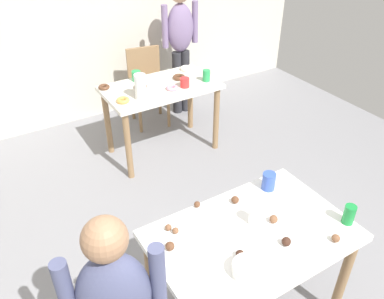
{
  "coord_description": "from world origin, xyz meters",
  "views": [
    {
      "loc": [
        -0.99,
        -1.15,
        2.37
      ],
      "look_at": [
        0.16,
        0.72,
        0.9
      ],
      "focal_mm": 36.79,
      "sensor_mm": 36.0,
      "label": 1
    }
  ],
  "objects_px": {
    "dining_table_far": "(161,97)",
    "chair_far_table": "(147,82)",
    "mixing_bowl": "(248,269)",
    "dining_table_near": "(251,247)",
    "soda_can": "(349,214)",
    "pitcher_far": "(140,87)",
    "person_adult_far": "(180,39)"
  },
  "relations": [
    {
      "from": "dining_table_far",
      "to": "chair_far_table",
      "type": "height_order",
      "value": "chair_far_table"
    },
    {
      "from": "chair_far_table",
      "to": "mixing_bowl",
      "type": "bearing_deg",
      "value": -106.11
    },
    {
      "from": "dining_table_near",
      "to": "chair_far_table",
      "type": "relative_size",
      "value": 1.3
    },
    {
      "from": "soda_can",
      "to": "pitcher_far",
      "type": "distance_m",
      "value": 2.1
    },
    {
      "from": "dining_table_far",
      "to": "mixing_bowl",
      "type": "height_order",
      "value": "mixing_bowl"
    },
    {
      "from": "chair_far_table",
      "to": "mixing_bowl",
      "type": "xyz_separation_m",
      "value": [
        -0.84,
        -2.89,
        0.29
      ]
    },
    {
      "from": "dining_table_far",
      "to": "soda_can",
      "type": "bearing_deg",
      "value": -88.84
    },
    {
      "from": "dining_table_far",
      "to": "pitcher_far",
      "type": "distance_m",
      "value": 0.4
    },
    {
      "from": "chair_far_table",
      "to": "soda_can",
      "type": "relative_size",
      "value": 7.13
    },
    {
      "from": "chair_far_table",
      "to": "person_adult_far",
      "type": "bearing_deg",
      "value": -1.18
    },
    {
      "from": "dining_table_far",
      "to": "soda_can",
      "type": "relative_size",
      "value": 9.12
    },
    {
      "from": "person_adult_far",
      "to": "mixing_bowl",
      "type": "height_order",
      "value": "person_adult_far"
    },
    {
      "from": "dining_table_near",
      "to": "person_adult_far",
      "type": "relative_size",
      "value": 0.74
    },
    {
      "from": "person_adult_far",
      "to": "mixing_bowl",
      "type": "distance_m",
      "value": 3.16
    },
    {
      "from": "soda_can",
      "to": "person_adult_far",
      "type": "bearing_deg",
      "value": 78.92
    },
    {
      "from": "person_adult_far",
      "to": "soda_can",
      "type": "distance_m",
      "value": 2.96
    },
    {
      "from": "dining_table_near",
      "to": "mixing_bowl",
      "type": "height_order",
      "value": "mixing_bowl"
    },
    {
      "from": "chair_far_table",
      "to": "soda_can",
      "type": "distance_m",
      "value": 2.93
    },
    {
      "from": "dining_table_near",
      "to": "soda_can",
      "type": "distance_m",
      "value": 0.59
    },
    {
      "from": "chair_far_table",
      "to": "soda_can",
      "type": "bearing_deg",
      "value": -92.33
    },
    {
      "from": "person_adult_far",
      "to": "mixing_bowl",
      "type": "relative_size",
      "value": 9.46
    },
    {
      "from": "dining_table_near",
      "to": "soda_can",
      "type": "height_order",
      "value": "soda_can"
    },
    {
      "from": "pitcher_far",
      "to": "mixing_bowl",
      "type": "bearing_deg",
      "value": -100.75
    },
    {
      "from": "chair_far_table",
      "to": "mixing_bowl",
      "type": "height_order",
      "value": "chair_far_table"
    },
    {
      "from": "dining_table_near",
      "to": "dining_table_far",
      "type": "relative_size",
      "value": 1.02
    },
    {
      "from": "chair_far_table",
      "to": "pitcher_far",
      "type": "height_order",
      "value": "pitcher_far"
    },
    {
      "from": "dining_table_near",
      "to": "dining_table_far",
      "type": "xyz_separation_m",
      "value": [
        0.48,
        2.02,
        -0.01
      ]
    },
    {
      "from": "chair_far_table",
      "to": "person_adult_far",
      "type": "distance_m",
      "value": 0.62
    },
    {
      "from": "dining_table_near",
      "to": "person_adult_far",
      "type": "height_order",
      "value": "person_adult_far"
    },
    {
      "from": "pitcher_far",
      "to": "dining_table_near",
      "type": "bearing_deg",
      "value": -96.0
    },
    {
      "from": "dining_table_far",
      "to": "person_adult_far",
      "type": "height_order",
      "value": "person_adult_far"
    },
    {
      "from": "soda_can",
      "to": "mixing_bowl",
      "type": "bearing_deg",
      "value": 178.85
    }
  ]
}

